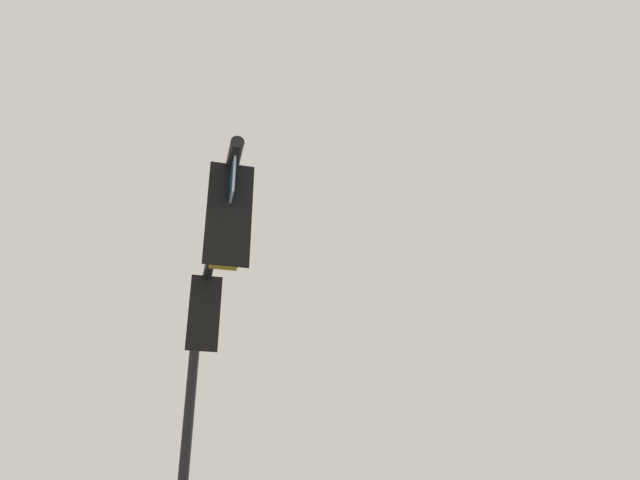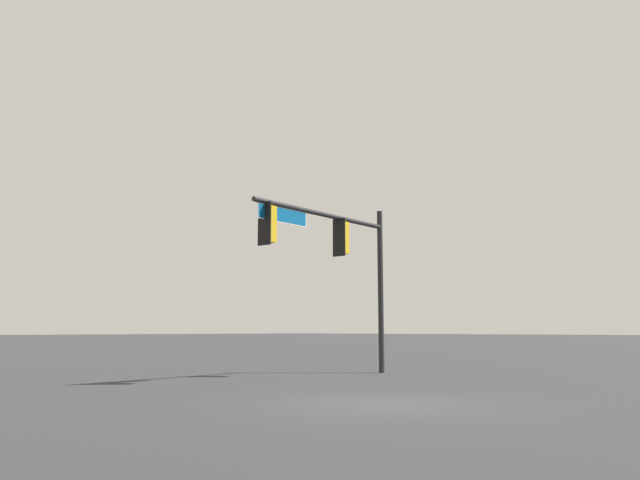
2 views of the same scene
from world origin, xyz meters
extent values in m
plane|color=#2D2D30|center=(0.00, 0.00, 0.00)|extent=(400.00, 400.00, 0.00)
cylinder|color=black|center=(-7.71, -5.84, 2.96)|extent=(0.20, 0.20, 5.93)
cylinder|color=black|center=(-4.42, -5.67, 5.33)|extent=(6.58, 0.51, 0.16)
cube|color=black|center=(-5.21, -5.71, 4.66)|extent=(0.06, 0.52, 1.30)
cube|color=#B79314|center=(-5.40, -5.72, 4.66)|extent=(0.38, 0.34, 1.10)
cylinder|color=#B79314|center=(-5.40, -5.72, 5.27)|extent=(0.04, 0.04, 0.12)
cylinder|color=#340503|center=(-5.60, -5.73, 4.99)|extent=(0.04, 0.22, 0.22)
cylinder|color=yellow|center=(-5.60, -5.73, 4.66)|extent=(0.04, 0.22, 0.22)
cylinder|color=black|center=(-5.60, -5.73, 4.33)|extent=(0.04, 0.22, 0.22)
cube|color=black|center=(-1.60, -5.51, 4.66)|extent=(0.06, 0.52, 1.30)
cube|color=#B79314|center=(-1.79, -5.52, 4.66)|extent=(0.38, 0.34, 1.10)
cylinder|color=#B79314|center=(-1.79, -5.52, 5.27)|extent=(0.04, 0.04, 0.12)
cylinder|color=#340503|center=(-1.99, -5.53, 4.99)|extent=(0.04, 0.22, 0.22)
cylinder|color=yellow|center=(-1.99, -5.53, 4.66)|extent=(0.04, 0.22, 0.22)
cylinder|color=black|center=(-1.99, -5.53, 4.33)|extent=(0.04, 0.22, 0.22)
cube|color=#0A4C7F|center=(-2.39, -5.56, 5.02)|extent=(2.12, 0.16, 0.42)
cube|color=white|center=(-2.39, -5.56, 5.02)|extent=(2.18, 0.14, 0.48)
camera|label=1|loc=(4.78, -5.68, 1.33)|focal=35.00mm
camera|label=2|loc=(10.71, 7.99, 1.53)|focal=35.00mm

